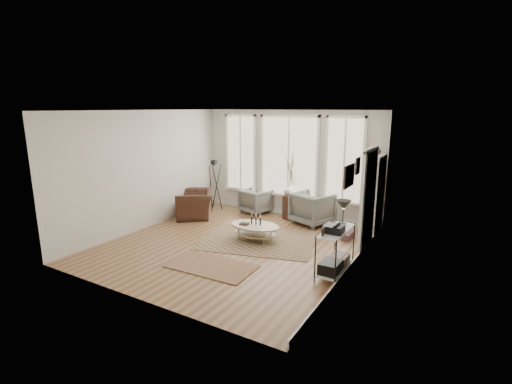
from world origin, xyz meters
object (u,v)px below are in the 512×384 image
Objects in this scene: armchair_right at (313,208)px; side_table at (291,186)px; low_shelf at (336,247)px; coffee_table at (255,228)px; bookcase at (374,195)px; armchair_left at (256,201)px; accent_chair at (195,204)px.

side_table is at bearing 7.60° from armchair_right.
low_shelf reaches higher than coffee_table.
low_shelf is (-0.06, -2.52, -0.44)m from bookcase.
coffee_table is 2.08m from side_table.
bookcase is at bearing 88.72° from low_shelf.
coffee_table is (-2.14, 0.76, -0.22)m from low_shelf.
armchair_left is 1.73m from accent_chair.
accent_chair reaches higher than armchair_left.
bookcase is 1.62m from armchair_right.
armchair_right reaches higher than coffee_table.
low_shelf is 4.77m from accent_chair.
low_shelf is 0.71× the size of side_table.
armchair_right is 0.50× the size of side_table.
side_table reaches higher than coffee_table.
side_table is at bearing 174.25° from bookcase.
bookcase reaches higher than armchair_left.
side_table is (-0.71, 0.16, 0.47)m from armchair_right.
accent_chair is at bearing 161.59° from coffee_table.
bookcase is 2.56m from low_shelf.
accent_chair is at bearing 57.71° from armchair_left.
armchair_right is at bearing 177.39° from bookcase.
armchair_right is (0.67, 1.83, 0.13)m from coffee_table.
armchair_left reaches higher than coffee_table.
armchair_right is 0.86m from side_table.
armchair_left is at bearing 15.04° from armchair_right.
armchair_left is (-3.32, 0.22, -0.61)m from bookcase.
armchair_left is (-1.13, 1.99, 0.06)m from coffee_table.
low_shelf reaches higher than armchair_right.
bookcase reaches higher than armchair_right.
bookcase is 2.71× the size of armchair_left.
armchair_right is (-1.53, 0.07, -0.54)m from bookcase.
low_shelf reaches higher than armchair_left.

